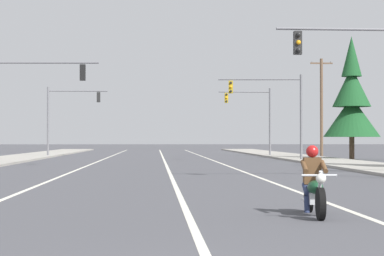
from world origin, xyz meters
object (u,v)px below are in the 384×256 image
Objects in this scene: traffic_signal_near_left at (24,93)px; traffic_signal_far_right at (255,111)px; motorcycle_with_rider at (314,187)px; conifer_tree_right_verge_far at (352,103)px; traffic_signal_mid_right at (276,103)px; traffic_signal_mid_left at (66,110)px; utility_pole_right_far at (321,106)px; traffic_signal_near_right at (376,73)px.

traffic_signal_far_right is (16.43, 23.88, -0.08)m from traffic_signal_near_left.
motorcycle_with_rider is 40.15m from conifer_tree_right_verge_far.
traffic_signal_mid_left is at bearing 141.67° from traffic_signal_mid_right.
traffic_signal_mid_left is at bearing 155.10° from conifer_tree_right_verge_far.
traffic_signal_mid_right is (5.40, 35.71, 3.58)m from motorcycle_with_rider.
utility_pole_right_far is at bearing -27.29° from traffic_signal_far_right.
motorcycle_with_rider is at bearing -77.06° from traffic_signal_mid_left.
traffic_signal_far_right is at bearing 1.54° from traffic_signal_mid_left.
traffic_signal_mid_left is 25.14m from conifer_tree_right_verge_far.
traffic_signal_near_left is 1.00× the size of traffic_signal_mid_right.
utility_pole_right_far reaches higher than traffic_signal_near_right.
utility_pole_right_far reaches higher than traffic_signal_mid_left.
traffic_signal_near_left is 0.72× the size of utility_pole_right_far.
traffic_signal_near_right is 26.45m from conifer_tree_right_verge_far.
traffic_signal_mid_left and traffic_signal_far_right have the same top height.
traffic_signal_far_right is at bearing 152.71° from utility_pole_right_far.
traffic_signal_near_left and traffic_signal_far_right have the same top height.
traffic_signal_far_right is at bearing 117.60° from conifer_tree_right_verge_far.
traffic_signal_mid_left is 17.04m from traffic_signal_far_right.
motorcycle_with_rider is 0.35× the size of traffic_signal_mid_left.
traffic_signal_mid_left is 0.66× the size of conifer_tree_right_verge_far.
traffic_signal_mid_right is at bearing -157.48° from conifer_tree_right_verge_far.
traffic_signal_mid_left is (-0.60, 23.43, -0.04)m from traffic_signal_near_left.
traffic_signal_near_left and traffic_signal_mid_left have the same top height.
traffic_signal_far_right is 6.12m from utility_pole_right_far.
motorcycle_with_rider is at bearing -67.33° from traffic_signal_near_left.
motorcycle_with_rider is at bearing -112.88° from traffic_signal_near_right.
traffic_signal_near_right is at bearing -38.91° from traffic_signal_near_left.
traffic_signal_mid_left is at bearing 174.05° from utility_pole_right_far.
conifer_tree_right_verge_far is at bearing -24.90° from traffic_signal_mid_left.
traffic_signal_near_right is 0.72× the size of utility_pole_right_far.
traffic_signal_near_left is at bearing -147.31° from traffic_signal_mid_right.
traffic_signal_mid_right is at bearing -118.35° from utility_pole_right_far.
traffic_signal_mid_right is (16.02, 10.28, -0.00)m from traffic_signal_near_left.
traffic_signal_near_right is (5.31, 12.57, 3.56)m from motorcycle_with_rider.
conifer_tree_right_verge_far reaches higher than utility_pole_right_far.
utility_pole_right_far reaches higher than traffic_signal_far_right.
conifer_tree_right_verge_far is at bearing -62.40° from traffic_signal_far_right.
traffic_signal_near_right is 1.00× the size of traffic_signal_far_right.
traffic_signal_near_left is 25.65m from conifer_tree_right_verge_far.
motorcycle_with_rider is 0.26× the size of utility_pole_right_far.
traffic_signal_near_left is 0.66× the size of conifer_tree_right_verge_far.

